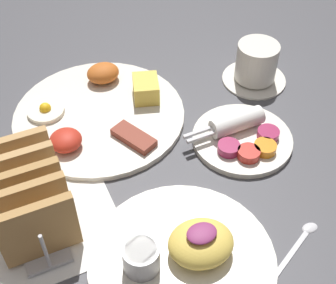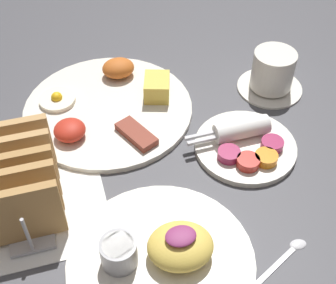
{
  "view_description": "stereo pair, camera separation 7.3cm",
  "coord_description": "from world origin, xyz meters",
  "views": [
    {
      "loc": [
        -0.15,
        -0.4,
        0.55
      ],
      "look_at": [
        0.06,
        0.06,
        0.03
      ],
      "focal_mm": 50.0,
      "sensor_mm": 36.0,
      "label": 1
    },
    {
      "loc": [
        -0.08,
        -0.43,
        0.55
      ],
      "look_at": [
        0.06,
        0.06,
        0.03
      ],
      "focal_mm": 50.0,
      "sensor_mm": 36.0,
      "label": 2
    }
  ],
  "objects": [
    {
      "name": "napkin_flat",
      "position": [
        -0.16,
        0.03,
        0.0
      ],
      "size": [
        0.22,
        0.22,
        0.0
      ],
      "color": "white",
      "rests_on": "ground_plane"
    },
    {
      "name": "plate_foreground",
      "position": [
        0.0,
        -0.12,
        0.01
      ],
      "size": [
        0.25,
        0.25,
        0.06
      ],
      "color": "silver",
      "rests_on": "ground_plane"
    },
    {
      "name": "plate_condiments",
      "position": [
        0.19,
        0.04,
        0.01
      ],
      "size": [
        0.18,
        0.17,
        0.04
      ],
      "color": "silver",
      "rests_on": "ground_plane"
    },
    {
      "name": "ground_plane",
      "position": [
        0.0,
        0.0,
        0.0
      ],
      "size": [
        3.0,
        3.0,
        0.0
      ],
      "primitive_type": "plane",
      "color": "#47474C"
    },
    {
      "name": "coffee_cup",
      "position": [
        0.29,
        0.17,
        0.04
      ],
      "size": [
        0.12,
        0.12,
        0.08
      ],
      "color": "silver",
      "rests_on": "ground_plane"
    },
    {
      "name": "toast_rack",
      "position": [
        -0.16,
        0.03,
        0.05
      ],
      "size": [
        0.1,
        0.18,
        0.1
      ],
      "color": "#B7B7BC",
      "rests_on": "ground_plane"
    },
    {
      "name": "plate_breakfast",
      "position": [
        -0.01,
        0.2,
        0.01
      ],
      "size": [
        0.3,
        0.3,
        0.05
      ],
      "color": "silver",
      "rests_on": "ground_plane"
    },
    {
      "name": "teaspoon",
      "position": [
        0.16,
        -0.16,
        0.0
      ],
      "size": [
        0.12,
        0.06,
        0.01
      ],
      "color": "silver",
      "rests_on": "ground_plane"
    }
  ]
}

